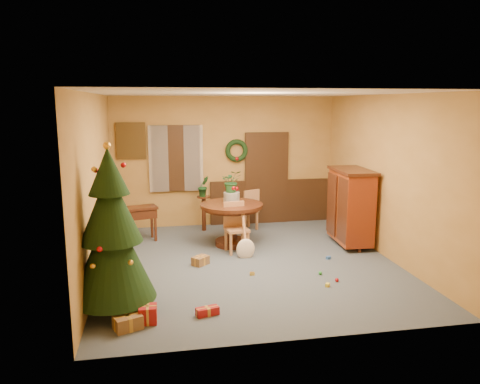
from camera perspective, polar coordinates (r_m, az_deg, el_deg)
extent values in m
plane|color=#384451|center=(8.25, 1.14, -8.64)|extent=(5.50, 5.50, 0.00)
plane|color=silver|center=(7.79, 1.22, 11.92)|extent=(5.50, 5.50, 0.00)
plane|color=olive|center=(10.57, -1.83, 3.74)|extent=(5.00, 0.00, 5.00)
plane|color=olive|center=(5.28, 7.21, -3.48)|extent=(5.00, 0.00, 5.00)
plane|color=olive|center=(7.79, -17.14, 0.73)|extent=(0.00, 5.50, 5.50)
plane|color=olive|center=(8.74, 17.46, 1.76)|extent=(0.00, 5.50, 5.50)
cube|color=black|center=(10.90, 3.70, -1.13)|extent=(2.80, 0.06, 1.00)
cube|color=black|center=(10.76, 3.23, 1.70)|extent=(1.00, 0.08, 2.10)
cube|color=white|center=(10.80, 3.19, 1.46)|extent=(0.80, 0.03, 1.90)
cube|color=black|center=(10.40, -7.80, 4.09)|extent=(1.05, 0.08, 1.45)
cube|color=white|center=(10.43, -7.81, 4.10)|extent=(0.88, 0.03, 1.25)
cube|color=white|center=(10.34, -9.90, 3.99)|extent=(0.42, 0.02, 1.45)
cube|color=white|center=(10.38, -5.69, 4.12)|extent=(0.42, 0.02, 1.45)
torus|color=black|center=(10.51, -0.42, 5.07)|extent=(0.51, 0.11, 0.51)
cube|color=#4C3819|center=(10.38, -13.14, 6.11)|extent=(0.62, 0.05, 0.78)
cube|color=gray|center=(10.41, -13.13, 6.12)|extent=(0.48, 0.02, 0.62)
cylinder|color=#33180B|center=(9.04, -1.03, -1.64)|extent=(1.21, 1.21, 0.06)
cylinder|color=#33180B|center=(9.05, -1.03, -2.04)|extent=(1.08, 1.08, 0.04)
cylinder|color=#33180B|center=(9.13, -1.02, -4.03)|extent=(0.19, 0.19, 0.67)
cylinder|color=#33180B|center=(9.23, -1.02, -6.18)|extent=(0.65, 0.65, 0.11)
cylinder|color=slate|center=(9.01, -1.03, -0.73)|extent=(0.31, 0.31, 0.23)
imported|color=#1E4C23|center=(8.95, -1.04, 1.31)|extent=(0.38, 0.33, 0.43)
cube|color=#A16840|center=(8.71, -0.40, -4.61)|extent=(0.45, 0.45, 0.05)
cube|color=#A16840|center=(8.81, -0.76, -2.68)|extent=(0.41, 0.09, 0.48)
cube|color=#A16840|center=(8.97, 0.29, -5.65)|extent=(0.05, 0.05, 0.41)
cube|color=#A16840|center=(8.88, -1.73, -5.83)|extent=(0.05, 0.05, 0.41)
cube|color=#A16840|center=(8.67, 0.96, -6.24)|extent=(0.05, 0.05, 0.41)
cube|color=#A16840|center=(8.58, -1.12, -6.43)|extent=(0.05, 0.05, 0.41)
cube|color=#A16840|center=(10.28, 0.83, -2.28)|extent=(0.52, 0.52, 0.05)
cube|color=#A16840|center=(10.08, 1.43, -1.06)|extent=(0.38, 0.20, 0.47)
cube|color=#A16840|center=(10.12, 0.62, -3.78)|extent=(0.06, 0.06, 0.40)
cube|color=#A16840|center=(10.30, 2.07, -3.52)|extent=(0.06, 0.06, 0.40)
cube|color=#A16840|center=(10.37, -0.40, -3.41)|extent=(0.06, 0.06, 0.40)
cube|color=#A16840|center=(10.55, 1.04, -3.17)|extent=(0.06, 0.06, 0.40)
cylinder|color=#33180B|center=(10.23, -4.43, -2.68)|extent=(0.09, 0.09, 0.74)
cylinder|color=#33180B|center=(10.15, -4.46, -0.60)|extent=(0.30, 0.30, 0.03)
imported|color=#19471E|center=(10.11, -4.48, 0.71)|extent=(0.30, 0.28, 0.45)
cylinder|color=#382111|center=(6.62, -14.97, -12.97)|extent=(0.14, 0.14, 0.24)
cone|color=black|center=(6.36, -15.29, -6.93)|extent=(1.10, 1.10, 1.30)
cone|color=black|center=(6.21, -15.56, -1.64)|extent=(0.80, 0.80, 0.95)
cone|color=black|center=(6.13, -15.77, 2.48)|extent=(0.52, 0.52, 0.60)
sphere|color=yellow|center=(6.10, -15.93, 5.46)|extent=(0.10, 0.10, 0.10)
cube|color=#33180B|center=(9.56, -12.52, -1.94)|extent=(0.87, 0.58, 0.05)
cube|color=#33180B|center=(9.58, -12.49, -2.65)|extent=(0.82, 0.53, 0.17)
cube|color=#33180B|center=(9.66, -14.44, -4.06)|extent=(0.12, 0.28, 0.66)
cube|color=#33180B|center=(9.63, -10.42, -3.94)|extent=(0.12, 0.28, 0.66)
cube|color=#511309|center=(9.32, 13.36, -1.72)|extent=(0.60, 1.13, 1.37)
cube|color=#33180B|center=(9.20, 13.54, 2.56)|extent=(0.67, 1.20, 0.06)
cylinder|color=#33180B|center=(9.10, 14.34, -6.80)|extent=(0.08, 0.08, 0.10)
cylinder|color=#33180B|center=(9.91, 12.10, -5.25)|extent=(0.08, 0.08, 0.10)
cube|color=brown|center=(6.14, -13.52, -15.18)|extent=(0.39, 0.35, 0.17)
cube|color=gold|center=(6.14, -13.52, -15.18)|extent=(0.32, 0.16, 0.18)
cube|color=gold|center=(6.14, -13.52, -15.18)|extent=(0.13, 0.24, 0.18)
cube|color=maroon|center=(6.24, -11.15, -14.41)|extent=(0.23, 0.23, 0.22)
cube|color=gold|center=(6.24, -11.15, -14.41)|extent=(0.23, 0.04, 0.22)
cube|color=gold|center=(6.24, -11.15, -14.41)|extent=(0.04, 0.23, 0.22)
cube|color=brown|center=(8.18, -4.85, -8.32)|extent=(0.33, 0.33, 0.15)
cube|color=gold|center=(8.18, -4.85, -8.32)|extent=(0.23, 0.21, 0.15)
cube|color=gold|center=(8.18, -4.85, -8.32)|extent=(0.16, 0.17, 0.15)
cube|color=maroon|center=(6.36, -3.99, -14.29)|extent=(0.32, 0.20, 0.11)
cube|color=gold|center=(6.36, -3.99, -14.29)|extent=(0.30, 0.10, 0.11)
cube|color=gold|center=(6.36, -3.99, -14.29)|extent=(0.07, 0.13, 0.11)
cube|color=#2959B4|center=(8.58, 10.73, -7.89)|extent=(0.09, 0.08, 0.05)
sphere|color=green|center=(7.81, 9.76, -9.71)|extent=(0.06, 0.06, 0.06)
cube|color=yellow|center=(7.37, 10.63, -11.08)|extent=(0.09, 0.09, 0.05)
sphere|color=#A90B10|center=(7.58, 11.73, -10.45)|extent=(0.06, 0.06, 0.06)
cube|color=yellow|center=(7.69, 1.49, -9.92)|extent=(0.09, 0.06, 0.05)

